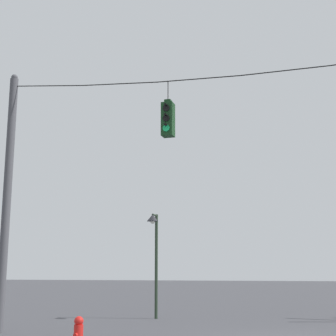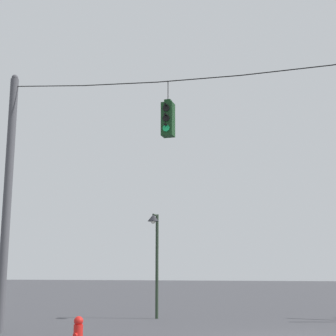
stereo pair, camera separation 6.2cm
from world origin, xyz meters
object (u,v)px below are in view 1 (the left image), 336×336
Objects in this scene: traffic_light_near_left_pole at (168,119)px; fire_hydrant at (78,333)px; utility_pole_left at (7,197)px; street_lamp at (154,241)px.

traffic_light_near_left_pole is 6.45m from fire_hydrant.
utility_pole_left reaches higher than fire_hydrant.
utility_pole_left is 4.83× the size of traffic_light_near_left_pole.
street_lamp is at bearing 95.97° from fire_hydrant.
traffic_light_near_left_pole is at bearing 59.32° from fire_hydrant.
utility_pole_left is at bearing 179.91° from traffic_light_near_left_pole.
utility_pole_left is 2.02× the size of street_lamp.
fire_hydrant is (0.84, -8.04, -2.61)m from street_lamp.
traffic_light_near_left_pole is at bearing -0.09° from utility_pole_left.
traffic_light_near_left_pole is 0.42× the size of street_lamp.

